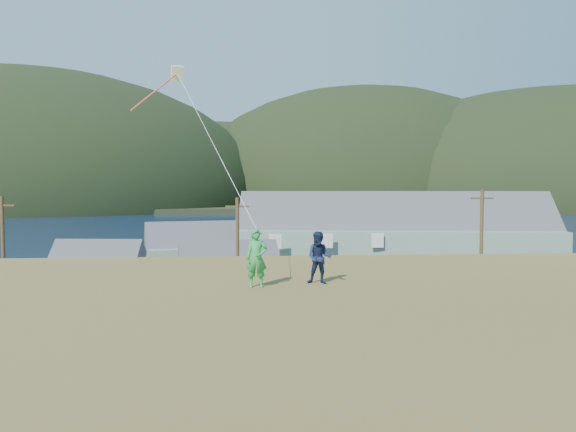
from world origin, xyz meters
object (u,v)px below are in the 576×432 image
object	(u,v)px
wharf	(216,256)
shed_white	(230,277)
shed_palegreen_near	(96,269)
kite_flyer_green	(257,258)
lodge	(394,240)
shed_palegreen_far	(198,252)
kite_flyer_navy	(319,258)

from	to	relation	value
wharf	shed_white	xyz separation A→B (m)	(3.19, -30.26, 2.11)
shed_palegreen_near	kite_flyer_green	world-z (taller)	kite_flyer_green
shed_palegreen_near	kite_flyer_green	bearing A→B (deg)	-61.54
lodge	shed_palegreen_near	world-z (taller)	lodge
shed_palegreen_far	kite_flyer_green	world-z (taller)	kite_flyer_green
kite_flyer_green	wharf	bearing A→B (deg)	92.89
wharf	kite_flyer_green	size ratio (longest dim) A/B	16.15
kite_flyer_green	kite_flyer_navy	xyz separation A→B (m)	(1.80, 0.40, -0.06)
shed_palegreen_near	kite_flyer_navy	xyz separation A→B (m)	(16.69, -35.03, 5.63)
wharf	kite_flyer_navy	xyz separation A→B (m)	(6.94, -58.70, 7.50)
shed_palegreen_near	shed_palegreen_far	bearing A→B (deg)	49.18
wharf	shed_white	world-z (taller)	shed_white
shed_palegreen_near	kite_flyer_green	distance (m)	38.85
wharf	shed_palegreen_near	bearing A→B (deg)	-112.39
wharf	shed_palegreen_far	bearing A→B (deg)	-93.90
wharf	kite_flyer_navy	distance (m)	59.59
shed_palegreen_near	shed_white	distance (m)	14.53
wharf	shed_palegreen_near	size ratio (longest dim) A/B	2.92
kite_flyer_navy	shed_palegreen_near	bearing A→B (deg)	130.34
lodge	shed_white	size ratio (longest dim) A/B	3.70
shed_white	shed_palegreen_far	size ratio (longest dim) A/B	0.74
shed_palegreen_near	shed_white	size ratio (longest dim) A/B	0.97
wharf	kite_flyer_green	xyz separation A→B (m)	(5.14, -59.10, 7.56)
wharf	kite_flyer_navy	size ratio (longest dim) A/B	17.34
shed_palegreen_near	lodge	bearing A→B (deg)	13.63
wharf	shed_palegreen_far	size ratio (longest dim) A/B	2.08
shed_white	shed_palegreen_far	distance (m)	15.45
shed_palegreen_near	wharf	bearing A→B (deg)	73.27
shed_palegreen_near	shed_palegreen_far	world-z (taller)	shed_palegreen_far
wharf	shed_white	size ratio (longest dim) A/B	2.83
wharf	kite_flyer_navy	world-z (taller)	kite_flyer_navy
wharf	kite_flyer_navy	bearing A→B (deg)	-83.26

